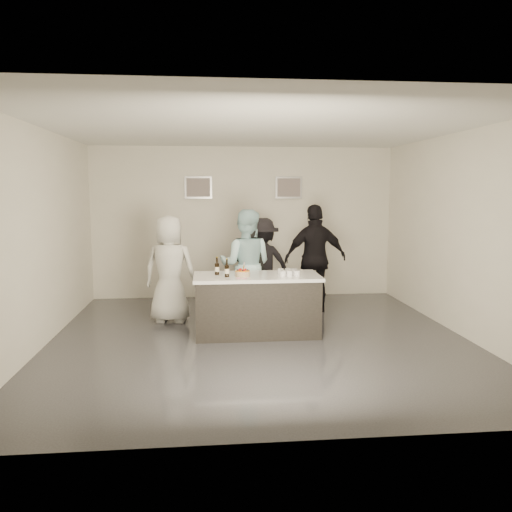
% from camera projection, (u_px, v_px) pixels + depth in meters
% --- Properties ---
extents(floor, '(6.00, 6.00, 0.00)m').
position_uv_depth(floor, '(259.00, 339.00, 7.24)').
color(floor, '#3D3D42').
rests_on(floor, ground).
extents(ceiling, '(6.00, 6.00, 0.00)m').
position_uv_depth(ceiling, '(260.00, 127.00, 6.85)').
color(ceiling, white).
extents(wall_back, '(6.00, 0.04, 3.00)m').
position_uv_depth(wall_back, '(244.00, 223.00, 10.01)').
color(wall_back, silver).
rests_on(wall_back, ground).
extents(wall_front, '(6.00, 0.04, 3.00)m').
position_uv_depth(wall_front, '(298.00, 269.00, 4.09)').
color(wall_front, silver).
rests_on(wall_front, ground).
extents(wall_left, '(0.04, 6.00, 3.00)m').
position_uv_depth(wall_left, '(40.00, 238.00, 6.76)').
color(wall_left, silver).
rests_on(wall_left, ground).
extents(wall_right, '(0.04, 6.00, 3.00)m').
position_uv_depth(wall_right, '(462.00, 234.00, 7.34)').
color(wall_right, silver).
rests_on(wall_right, ground).
extents(picture_left, '(0.54, 0.04, 0.44)m').
position_uv_depth(picture_left, '(198.00, 188.00, 9.80)').
color(picture_left, '#B2B2B7').
rests_on(picture_left, wall_back).
extents(picture_right, '(0.54, 0.04, 0.44)m').
position_uv_depth(picture_right, '(289.00, 188.00, 9.97)').
color(picture_right, '#B2B2B7').
rests_on(picture_right, wall_back).
extents(bar_counter, '(1.86, 0.86, 0.90)m').
position_uv_depth(bar_counter, '(257.00, 305.00, 7.43)').
color(bar_counter, white).
rests_on(bar_counter, ground).
extents(cake, '(0.22, 0.22, 0.07)m').
position_uv_depth(cake, '(243.00, 274.00, 7.26)').
color(cake, orange).
rests_on(cake, bar_counter).
extents(beer_bottle_a, '(0.07, 0.07, 0.26)m').
position_uv_depth(beer_bottle_a, '(217.00, 266.00, 7.36)').
color(beer_bottle_a, black).
rests_on(beer_bottle_a, bar_counter).
extents(beer_bottle_b, '(0.07, 0.07, 0.26)m').
position_uv_depth(beer_bottle_b, '(227.00, 268.00, 7.18)').
color(beer_bottle_b, black).
rests_on(beer_bottle_b, bar_counter).
extents(tumbler_cluster, '(0.30, 0.30, 0.08)m').
position_uv_depth(tumbler_cluster, '(289.00, 272.00, 7.37)').
color(tumbler_cluster, orange).
rests_on(tumbler_cluster, bar_counter).
extents(candles, '(0.24, 0.08, 0.01)m').
position_uv_depth(candles, '(238.00, 278.00, 7.07)').
color(candles, pink).
rests_on(candles, bar_counter).
extents(person_main_black, '(0.68, 0.58, 1.57)m').
position_uv_depth(person_main_black, '(250.00, 272.00, 8.32)').
color(person_main_black, black).
rests_on(person_main_black, ground).
extents(person_main_blue, '(1.03, 0.88, 1.84)m').
position_uv_depth(person_main_blue, '(246.00, 265.00, 8.24)').
color(person_main_blue, '#B4E3EB').
rests_on(person_main_blue, ground).
extents(person_guest_left, '(0.95, 0.71, 1.75)m').
position_uv_depth(person_guest_left, '(170.00, 269.00, 8.09)').
color(person_guest_left, silver).
rests_on(person_guest_left, ground).
extents(person_guest_right, '(1.16, 0.57, 1.90)m').
position_uv_depth(person_guest_right, '(315.00, 258.00, 8.79)').
color(person_guest_right, black).
rests_on(person_guest_right, ground).
extents(person_guest_back, '(1.19, 0.87, 1.65)m').
position_uv_depth(person_guest_back, '(263.00, 263.00, 9.06)').
color(person_guest_back, black).
rests_on(person_guest_back, ground).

